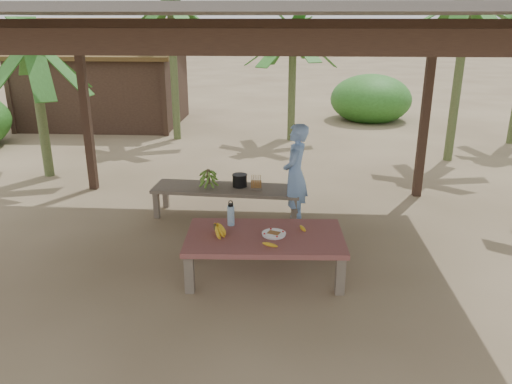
# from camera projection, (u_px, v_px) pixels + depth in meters

# --- Properties ---
(ground) EXTENTS (80.00, 80.00, 0.00)m
(ground) POSITION_uv_depth(u_px,v_px,m) (240.00, 250.00, 6.48)
(ground) COLOR brown
(ground) RESTS_ON ground
(pavilion) EXTENTS (6.60, 5.60, 2.95)m
(pavilion) POSITION_uv_depth(u_px,v_px,m) (236.00, 25.00, 5.55)
(pavilion) COLOR black
(pavilion) RESTS_ON ground
(work_table) EXTENTS (1.84, 1.08, 0.50)m
(work_table) POSITION_uv_depth(u_px,v_px,m) (265.00, 240.00, 5.73)
(work_table) COLOR brown
(work_table) RESTS_ON ground
(bench) EXTENTS (2.23, 0.74, 0.45)m
(bench) POSITION_uv_depth(u_px,v_px,m) (227.00, 191.00, 7.49)
(bench) COLOR brown
(bench) RESTS_ON ground
(ripe_banana_bunch) EXTENTS (0.30, 0.28, 0.15)m
(ripe_banana_bunch) POSITION_uv_depth(u_px,v_px,m) (215.00, 229.00, 5.68)
(ripe_banana_bunch) COLOR yellow
(ripe_banana_bunch) RESTS_ON work_table
(plate) EXTENTS (0.27, 0.27, 0.04)m
(plate) POSITION_uv_depth(u_px,v_px,m) (274.00, 234.00, 5.70)
(plate) COLOR white
(plate) RESTS_ON work_table
(loose_banana_front) EXTENTS (0.18, 0.07, 0.04)m
(loose_banana_front) POSITION_uv_depth(u_px,v_px,m) (270.00, 245.00, 5.42)
(loose_banana_front) COLOR yellow
(loose_banana_front) RESTS_ON work_table
(loose_banana_side) EXTENTS (0.10, 0.14, 0.04)m
(loose_banana_side) POSITION_uv_depth(u_px,v_px,m) (303.00, 228.00, 5.84)
(loose_banana_side) COLOR yellow
(loose_banana_side) RESTS_ON work_table
(water_flask) EXTENTS (0.09, 0.09, 0.32)m
(water_flask) POSITION_uv_depth(u_px,v_px,m) (231.00, 215.00, 5.95)
(water_flask) COLOR teal
(water_flask) RESTS_ON work_table
(green_banana_stalk) EXTENTS (0.26, 0.26, 0.28)m
(green_banana_stalk) POSITION_uv_depth(u_px,v_px,m) (208.00, 178.00, 7.46)
(green_banana_stalk) COLOR #598C2D
(green_banana_stalk) RESTS_ON bench
(cooking_pot) EXTENTS (0.22, 0.22, 0.18)m
(cooking_pot) POSITION_uv_depth(u_px,v_px,m) (240.00, 181.00, 7.49)
(cooking_pot) COLOR black
(cooking_pot) RESTS_ON bench
(skewer_rack) EXTENTS (0.18, 0.09, 0.24)m
(skewer_rack) POSITION_uv_depth(u_px,v_px,m) (256.00, 182.00, 7.33)
(skewer_rack) COLOR #A57F47
(skewer_rack) RESTS_ON bench
(woman) EXTENTS (0.47, 0.60, 1.47)m
(woman) POSITION_uv_depth(u_px,v_px,m) (295.00, 174.00, 7.15)
(woman) COLOR #779FE2
(woman) RESTS_ON ground
(hut) EXTENTS (4.40, 3.43, 2.85)m
(hut) POSITION_uv_depth(u_px,v_px,m) (106.00, 84.00, 13.93)
(hut) COLOR black
(hut) RESTS_ON ground
(banana_plant_ne) EXTENTS (1.80, 1.80, 3.50)m
(banana_plant_ne) POSITION_uv_depth(u_px,v_px,m) (467.00, 10.00, 9.60)
(banana_plant_ne) COLOR #596638
(banana_plant_ne) RESTS_ON ground
(banana_plant_n) EXTENTS (1.80, 1.80, 2.78)m
(banana_plant_n) POSITION_uv_depth(u_px,v_px,m) (293.00, 43.00, 11.55)
(banana_plant_n) COLOR #596638
(banana_plant_n) RESTS_ON ground
(banana_plant_nw) EXTENTS (1.80, 1.80, 3.51)m
(banana_plant_nw) POSITION_uv_depth(u_px,v_px,m) (171.00, 10.00, 11.44)
(banana_plant_nw) COLOR #596638
(banana_plant_nw) RESTS_ON ground
(banana_plant_w) EXTENTS (1.80, 1.80, 2.65)m
(banana_plant_w) POSITION_uv_depth(u_px,v_px,m) (33.00, 58.00, 8.83)
(banana_plant_w) COLOR #596638
(banana_plant_w) RESTS_ON ground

